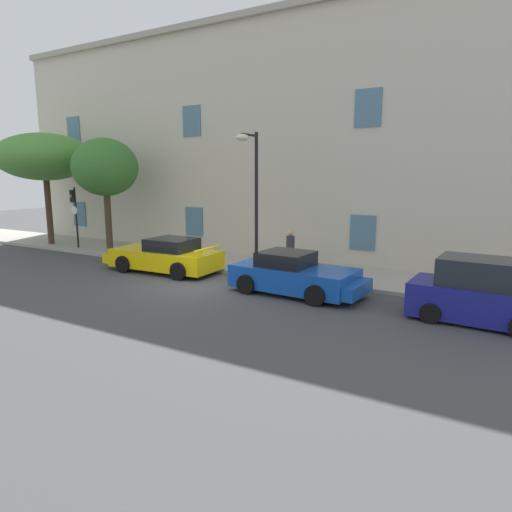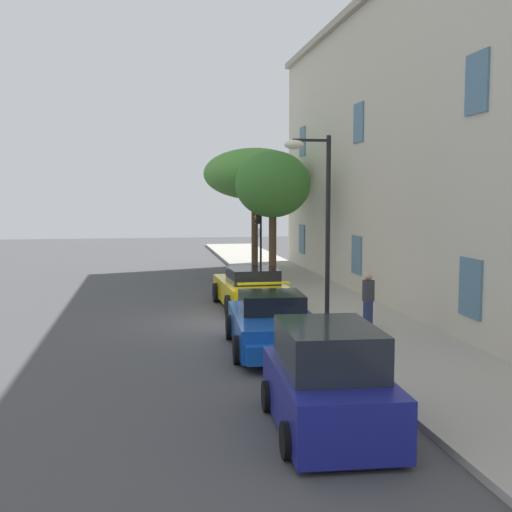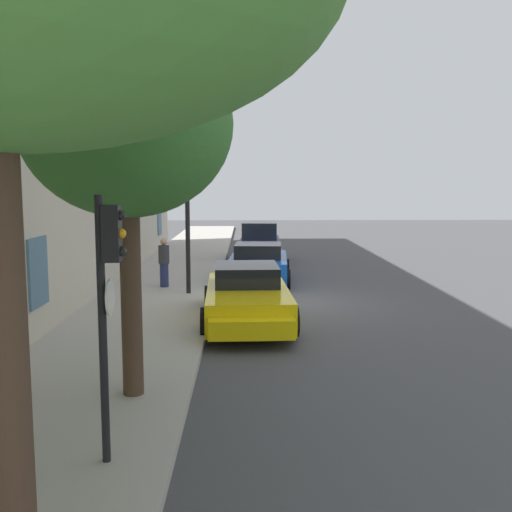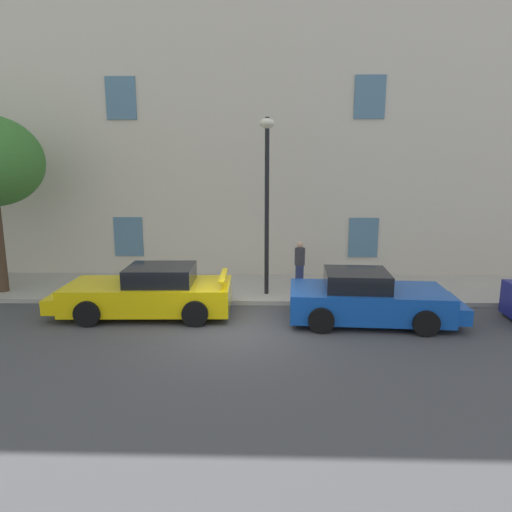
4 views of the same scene
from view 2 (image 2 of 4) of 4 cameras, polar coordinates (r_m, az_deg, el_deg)
The scene contains 11 objects.
ground_plane at distance 20.12m, azimuth -2.43°, elevation -5.90°, with size 80.00×80.00×0.00m, color #444447.
sidewalk at distance 20.92m, azimuth 8.09°, elevation -5.31°, with size 60.00×3.60×0.14m, color #A8A399.
building_facade at distance 22.09m, azimuth 17.86°, elevation 9.60°, with size 33.71×4.51×11.27m.
sportscar_red_lead at distance 22.78m, azimuth -0.55°, elevation -2.94°, with size 5.12×2.35×1.43m.
sportscar_yellow_flank at distance 16.45m, azimuth 1.57°, elevation -6.27°, with size 4.69×2.41×1.42m.
hatchback_parked at distance 11.09m, azimuth 6.39°, elevation -11.11°, with size 3.67×2.05×1.79m.
tree_near_kerb at distance 32.74m, azimuth -0.11°, elevation 7.21°, with size 5.15×5.15×6.13m.
tree_midblock at distance 28.03m, azimuth 1.48°, elevation 6.28°, with size 3.25×3.25×5.69m.
traffic_light at distance 30.32m, azimuth 0.27°, elevation 2.39°, with size 0.44×0.36×3.22m.
street_lamp at distance 19.37m, azimuth 5.15°, elevation 5.52°, with size 0.44×1.42×5.55m.
pedestrian_admiring at distance 18.92m, azimuth 9.85°, elevation -3.78°, with size 0.48×0.48×1.59m.
Camera 2 is at (19.57, -2.47, 3.96)m, focal length 45.43 mm.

